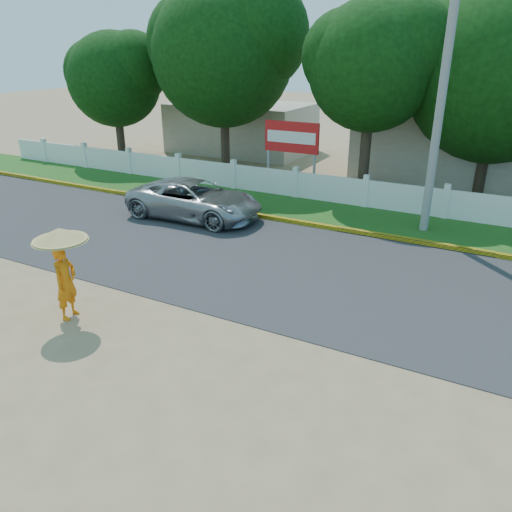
{
  "coord_description": "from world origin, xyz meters",
  "views": [
    {
      "loc": [
        5.11,
        -7.63,
        5.88
      ],
      "look_at": [
        0.0,
        2.0,
        1.3
      ],
      "focal_mm": 35.0,
      "sensor_mm": 36.0,
      "label": 1
    }
  ],
  "objects_px": {
    "utility_pole": "(442,96)",
    "vehicle": "(194,200)",
    "monk_with_parasol": "(63,260)",
    "billboard": "(291,141)"
  },
  "relations": [
    {
      "from": "vehicle",
      "to": "monk_with_parasol",
      "type": "relative_size",
      "value": 2.26
    },
    {
      "from": "vehicle",
      "to": "monk_with_parasol",
      "type": "xyz_separation_m",
      "value": [
        1.62,
        -7.51,
        0.75
      ]
    },
    {
      "from": "utility_pole",
      "to": "vehicle",
      "type": "relative_size",
      "value": 1.78
    },
    {
      "from": "billboard",
      "to": "vehicle",
      "type": "bearing_deg",
      "value": -105.18
    },
    {
      "from": "vehicle",
      "to": "billboard",
      "type": "xyz_separation_m",
      "value": [
        1.45,
        5.36,
        1.44
      ]
    },
    {
      "from": "monk_with_parasol",
      "to": "billboard",
      "type": "height_order",
      "value": "billboard"
    },
    {
      "from": "vehicle",
      "to": "billboard",
      "type": "relative_size",
      "value": 1.71
    },
    {
      "from": "monk_with_parasol",
      "to": "vehicle",
      "type": "bearing_deg",
      "value": 102.18
    },
    {
      "from": "utility_pole",
      "to": "monk_with_parasol",
      "type": "distance_m",
      "value": 12.2
    },
    {
      "from": "utility_pole",
      "to": "vehicle",
      "type": "xyz_separation_m",
      "value": [
        -7.78,
        -2.57,
        -3.78
      ]
    }
  ]
}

